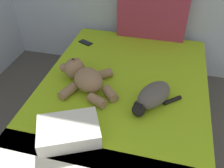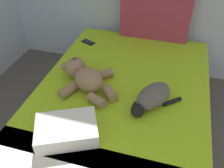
{
  "view_description": "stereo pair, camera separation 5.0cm",
  "coord_description": "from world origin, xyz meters",
  "px_view_note": "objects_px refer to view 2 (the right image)",
  "views": [
    {
      "loc": [
        1.95,
        1.92,
        1.8
      ],
      "look_at": [
        1.58,
        3.4,
        0.59
      ],
      "focal_mm": 39.28,
      "sensor_mm": 36.0,
      "label": 1
    },
    {
      "loc": [
        1.99,
        1.94,
        1.8
      ],
      "look_at": [
        1.58,
        3.4,
        0.59
      ],
      "focal_mm": 39.28,
      "sensor_mm": 36.0,
      "label": 2
    }
  ],
  "objects_px": {
    "teddy_bear": "(85,77)",
    "cell_phone": "(88,42)",
    "throw_pillow": "(67,130)",
    "cat": "(152,97)",
    "patterned_cushion": "(155,15)",
    "bed": "(123,107)"
  },
  "relations": [
    {
      "from": "cell_phone",
      "to": "cat",
      "type": "bearing_deg",
      "value": -44.03
    },
    {
      "from": "teddy_bear",
      "to": "cell_phone",
      "type": "xyz_separation_m",
      "value": [
        -0.23,
        0.69,
        -0.08
      ]
    },
    {
      "from": "patterned_cushion",
      "to": "cell_phone",
      "type": "bearing_deg",
      "value": -155.29
    },
    {
      "from": "patterned_cushion",
      "to": "throw_pillow",
      "type": "bearing_deg",
      "value": -102.51
    },
    {
      "from": "teddy_bear",
      "to": "cell_phone",
      "type": "distance_m",
      "value": 0.74
    },
    {
      "from": "patterned_cushion",
      "to": "bed",
      "type": "bearing_deg",
      "value": -96.62
    },
    {
      "from": "bed",
      "to": "cell_phone",
      "type": "height_order",
      "value": "cell_phone"
    },
    {
      "from": "cat",
      "to": "cell_phone",
      "type": "distance_m",
      "value": 1.13
    },
    {
      "from": "cat",
      "to": "cell_phone",
      "type": "relative_size",
      "value": 2.51
    },
    {
      "from": "bed",
      "to": "teddy_bear",
      "type": "bearing_deg",
      "value": -166.07
    },
    {
      "from": "bed",
      "to": "patterned_cushion",
      "type": "xyz_separation_m",
      "value": [
        0.11,
        0.92,
        0.52
      ]
    },
    {
      "from": "patterned_cushion",
      "to": "throw_pillow",
      "type": "distance_m",
      "value": 1.6
    },
    {
      "from": "bed",
      "to": "cat",
      "type": "xyz_separation_m",
      "value": [
        0.26,
        -0.17,
        0.32
      ]
    },
    {
      "from": "cat",
      "to": "cell_phone",
      "type": "xyz_separation_m",
      "value": [
        -0.81,
        0.78,
        -0.07
      ]
    },
    {
      "from": "bed",
      "to": "throw_pillow",
      "type": "relative_size",
      "value": 4.92
    },
    {
      "from": "cat",
      "to": "cell_phone",
      "type": "height_order",
      "value": "cat"
    },
    {
      "from": "bed",
      "to": "throw_pillow",
      "type": "height_order",
      "value": "throw_pillow"
    },
    {
      "from": "cell_phone",
      "to": "teddy_bear",
      "type": "bearing_deg",
      "value": -71.45
    },
    {
      "from": "patterned_cushion",
      "to": "cell_phone",
      "type": "distance_m",
      "value": 0.77
    },
    {
      "from": "bed",
      "to": "cell_phone",
      "type": "bearing_deg",
      "value": 131.75
    },
    {
      "from": "teddy_bear",
      "to": "throw_pillow",
      "type": "bearing_deg",
      "value": -81.77
    },
    {
      "from": "teddy_bear",
      "to": "throw_pillow",
      "type": "height_order",
      "value": "teddy_bear"
    }
  ]
}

